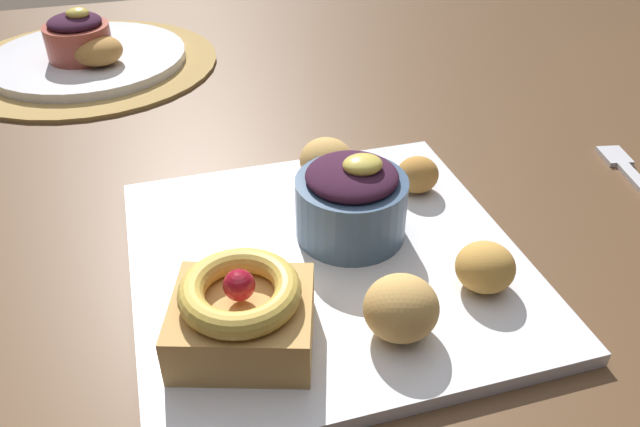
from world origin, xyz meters
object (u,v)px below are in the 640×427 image
Objects in this scene: fritter_middle at (401,308)px; back_ramekin at (78,36)px; cake_slice at (242,313)px; back_plate at (88,58)px; fritter_back at (326,160)px; front_plate at (327,261)px; fork at (630,174)px; back_pastry at (98,51)px; fritter_front at (485,267)px; fritter_extra at (417,175)px; berry_ramekin at (351,200)px.

fritter_middle is 0.62× the size of back_ramekin.
cake_slice is 0.58m from back_plate.
front_plate is at bearing -106.36° from fritter_back.
back_plate reaches higher than fork.
back_pastry reaches higher than back_plate.
cake_slice reaches higher than fork.
fritter_middle is at bearing -69.31° from back_ramekin.
front_plate is 0.12m from fritter_front.
back_plate is at bearing 110.83° from front_plate.
front_plate is 2.72× the size of cake_slice.
back_ramekin is (-0.30, 0.41, 0.02)m from fritter_extra.
fritter_back is at bearing 111.14° from fritter_front.
fritter_middle is 0.83× the size of back_pastry.
fritter_middle is at bearing -92.49° from fritter_back.
fritter_middle is (-0.00, -0.12, -0.01)m from berry_ramekin.
fritter_middle is 1.04× the size of fritter_back.
back_pastry is (-0.19, 0.55, 0.00)m from fritter_middle.
back_plate is 3.12× the size of back_ramekin.
fritter_back is at bearing 86.53° from berry_ramekin.
back_pastry is (-0.20, 0.34, 0.00)m from fritter_back.
fritter_front reaches higher than fritter_extra.
berry_ramekin is 1.09× the size of back_ramekin.
fritter_front is at bearing -33.27° from front_plate.
fritter_front is 0.14m from fritter_extra.
back_ramekin is 0.66× the size of fork.
cake_slice is 0.43m from fork.
fritter_back is at bearing 149.85° from fritter_extra.
fritter_extra is at bearing 37.10° from cake_slice.
fritter_back is 0.09m from fritter_extra.
front_plate is at bearing 110.23° from fork.
cake_slice is 0.11m from fritter_middle.
back_ramekin is (-0.11, 0.56, 0.01)m from cake_slice.
fritter_front is 0.63m from back_plate.
back_ramekin is 0.68m from fork.
front_plate is 0.13m from fritter_extra.
berry_ramekin reaches higher than fork.
back_ramekin is at bearing 128.59° from back_pastry.
back_pastry is (-0.17, 0.45, 0.03)m from front_plate.
fritter_back is (-0.07, 0.18, 0.00)m from fritter_front.
fritter_back is (0.03, 0.11, 0.03)m from front_plate.
fritter_extra is at bearing -55.29° from back_plate.
fork is (0.52, -0.45, -0.01)m from back_plate.
cake_slice reaches higher than fritter_back.
back_plate is (-0.22, 0.47, -0.03)m from berry_ramekin.
cake_slice is at bearing -79.26° from back_plate.
fritter_extra is (0.11, 0.07, 0.02)m from front_plate.
back_plate is (-0.11, 0.57, -0.03)m from cake_slice.
fork is at bearing -11.72° from fritter_back.
cake_slice is at bearing -121.57° from fritter_back.
back_ramekin reaches higher than fritter_back.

